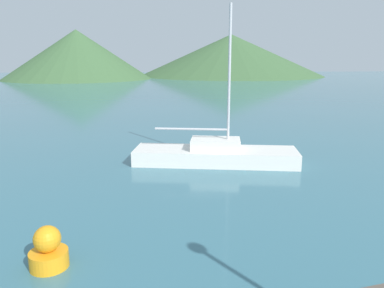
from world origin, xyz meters
TOP-DOWN VIEW (x-y plane):
  - sailboat_inner at (1.77, 15.19)m, footprint 7.53×3.18m
  - buoy_marker at (-3.33, 6.99)m, footprint 0.88×0.88m
  - hill_west at (-18.25, 84.53)m, footprint 31.77×31.77m
  - hill_central at (17.93, 96.10)m, footprint 46.50×46.50m

SIDE VIEW (x-z plane):
  - buoy_marker at x=-3.33m, z-range -0.09..0.92m
  - sailboat_inner at x=1.77m, z-range -3.01..3.89m
  - hill_central at x=17.93m, z-range 0.00..10.30m
  - hill_west at x=-18.25m, z-range 0.00..10.49m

